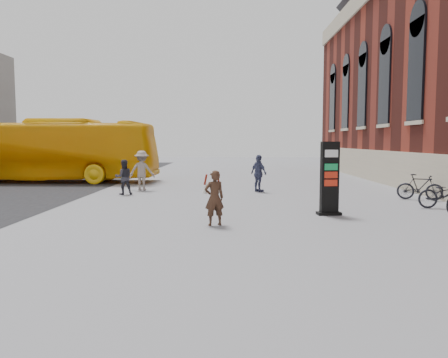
{
  "coord_description": "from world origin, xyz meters",
  "views": [
    {
      "loc": [
        1.1,
        -12.04,
        2.33
      ],
      "look_at": [
        0.92,
        0.85,
        1.2
      ],
      "focal_mm": 35.0,
      "sensor_mm": 36.0,
      "label": 1
    }
  ],
  "objects_px": {
    "bus": "(43,151)",
    "pedestrian_c": "(259,173)",
    "woman": "(214,197)",
    "pedestrian_b": "(142,170)",
    "info_pylon": "(330,178)",
    "bike_6": "(447,194)",
    "bike_7": "(420,187)",
    "pedestrian_a": "(124,177)"
  },
  "relations": [
    {
      "from": "bus",
      "to": "pedestrian_a",
      "type": "height_order",
      "value": "bus"
    },
    {
      "from": "pedestrian_c",
      "to": "bike_6",
      "type": "relative_size",
      "value": 0.86
    },
    {
      "from": "info_pylon",
      "to": "pedestrian_c",
      "type": "relative_size",
      "value": 1.36
    },
    {
      "from": "bus",
      "to": "pedestrian_b",
      "type": "height_order",
      "value": "bus"
    },
    {
      "from": "woman",
      "to": "bike_7",
      "type": "bearing_deg",
      "value": -165.77
    },
    {
      "from": "bike_6",
      "to": "bike_7",
      "type": "xyz_separation_m",
      "value": [
        0.0,
        2.16,
        -0.01
      ]
    },
    {
      "from": "info_pylon",
      "to": "pedestrian_b",
      "type": "relative_size",
      "value": 1.24
    },
    {
      "from": "pedestrian_a",
      "to": "bike_7",
      "type": "bearing_deg",
      "value": 151.02
    },
    {
      "from": "info_pylon",
      "to": "pedestrian_b",
      "type": "bearing_deg",
      "value": 130.29
    },
    {
      "from": "info_pylon",
      "to": "bike_7",
      "type": "xyz_separation_m",
      "value": [
        4.37,
        3.53,
        -0.64
      ]
    },
    {
      "from": "woman",
      "to": "pedestrian_b",
      "type": "relative_size",
      "value": 0.82
    },
    {
      "from": "woman",
      "to": "pedestrian_b",
      "type": "bearing_deg",
      "value": -86.1
    },
    {
      "from": "bus",
      "to": "pedestrian_b",
      "type": "distance_m",
      "value": 7.7
    },
    {
      "from": "bike_6",
      "to": "pedestrian_b",
      "type": "bearing_deg",
      "value": 66.29
    },
    {
      "from": "bike_6",
      "to": "pedestrian_a",
      "type": "bearing_deg",
      "value": 74.1
    },
    {
      "from": "woman",
      "to": "pedestrian_c",
      "type": "xyz_separation_m",
      "value": [
        1.75,
        7.99,
        0.07
      ]
    },
    {
      "from": "pedestrian_b",
      "to": "pedestrian_c",
      "type": "distance_m",
      "value": 5.52
    },
    {
      "from": "pedestrian_b",
      "to": "pedestrian_c",
      "type": "xyz_separation_m",
      "value": [
        5.48,
        -0.62,
        -0.08
      ]
    },
    {
      "from": "bus",
      "to": "bike_6",
      "type": "bearing_deg",
      "value": -116.6
    },
    {
      "from": "bus",
      "to": "bike_7",
      "type": "relative_size",
      "value": 7.44
    },
    {
      "from": "bike_6",
      "to": "pedestrian_c",
      "type": "bearing_deg",
      "value": 53.32
    },
    {
      "from": "bus",
      "to": "pedestrian_c",
      "type": "xyz_separation_m",
      "value": [
        11.92,
        -4.76,
        -0.92
      ]
    },
    {
      "from": "woman",
      "to": "bike_7",
      "type": "relative_size",
      "value": 0.89
    },
    {
      "from": "bike_6",
      "to": "bike_7",
      "type": "height_order",
      "value": "bike_6"
    },
    {
      "from": "pedestrian_c",
      "to": "woman",
      "type": "bearing_deg",
      "value": 131.46
    },
    {
      "from": "woman",
      "to": "bike_7",
      "type": "distance_m",
      "value": 9.55
    },
    {
      "from": "bike_6",
      "to": "info_pylon",
      "type": "bearing_deg",
      "value": 108.78
    },
    {
      "from": "pedestrian_a",
      "to": "bike_6",
      "type": "distance_m",
      "value": 12.7
    },
    {
      "from": "pedestrian_b",
      "to": "bike_7",
      "type": "height_order",
      "value": "pedestrian_b"
    },
    {
      "from": "pedestrian_b",
      "to": "pedestrian_c",
      "type": "relative_size",
      "value": 1.1
    },
    {
      "from": "bus",
      "to": "bike_6",
      "type": "height_order",
      "value": "bus"
    },
    {
      "from": "info_pylon",
      "to": "woman",
      "type": "distance_m",
      "value": 3.99
    },
    {
      "from": "bus",
      "to": "bike_7",
      "type": "distance_m",
      "value": 19.61
    },
    {
      "from": "pedestrian_c",
      "to": "bike_6",
      "type": "xyz_separation_m",
      "value": [
        6.18,
        -4.84,
        -0.33
      ]
    },
    {
      "from": "bus",
      "to": "pedestrian_a",
      "type": "bearing_deg",
      "value": -132.95
    },
    {
      "from": "bike_6",
      "to": "woman",
      "type": "bearing_deg",
      "value": 113.03
    },
    {
      "from": "bike_7",
      "to": "info_pylon",
      "type": "bearing_deg",
      "value": 151.88
    },
    {
      "from": "pedestrian_a",
      "to": "bike_6",
      "type": "height_order",
      "value": "pedestrian_a"
    },
    {
      "from": "bus",
      "to": "pedestrian_c",
      "type": "relative_size",
      "value": 7.48
    },
    {
      "from": "info_pylon",
      "to": "pedestrian_b",
      "type": "xyz_separation_m",
      "value": [
        -7.29,
        6.83,
        -0.22
      ]
    },
    {
      "from": "info_pylon",
      "to": "bike_6",
      "type": "bearing_deg",
      "value": 10.82
    },
    {
      "from": "bus",
      "to": "pedestrian_a",
      "type": "relative_size",
      "value": 8.37
    }
  ]
}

